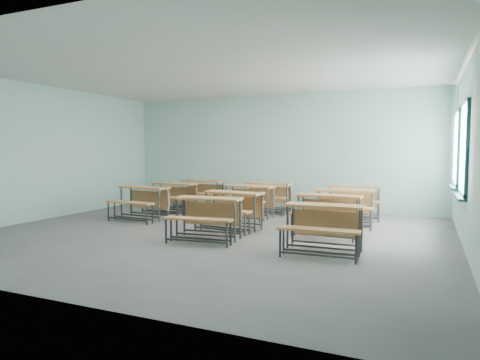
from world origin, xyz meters
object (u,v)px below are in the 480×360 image
object	(u,v)px
desk_unit_r3c0	(200,190)
desk_unit_r3c2	(354,196)
desk_unit_r2c1	(247,196)
desk_unit_r3c1	(266,193)
desk_unit_r1c1	(231,204)
desk_unit_r0c2	(323,221)
desk_unit_r1c0	(141,198)
desk_unit_r0c1	(206,212)
desk_unit_r2c0	(172,193)
desk_unit_r2c2	(344,202)
desk_unit_r1c2	(328,208)

from	to	relation	value
desk_unit_r3c0	desk_unit_r3c2	world-z (taller)	same
desk_unit_r2c1	desk_unit_r3c1	distance (m)	0.99
desk_unit_r1c1	desk_unit_r3c2	size ratio (longest dim) A/B	0.98
desk_unit_r0c2	desk_unit_r1c1	world-z (taller)	same
desk_unit_r3c0	desk_unit_r3c1	size ratio (longest dim) A/B	1.01
desk_unit_r1c0	desk_unit_r1c1	size ratio (longest dim) A/B	1.00
desk_unit_r0c1	desk_unit_r3c0	distance (m)	4.31
desk_unit_r3c0	desk_unit_r3c2	distance (m)	4.29
desk_unit_r0c1	desk_unit_r2c0	world-z (taller)	same
desk_unit_r0c1	desk_unit_r1c1	world-z (taller)	same
desk_unit_r2c0	desk_unit_r0c2	bearing A→B (deg)	-25.38
desk_unit_r2c0	desk_unit_r1c0	bearing A→B (deg)	-88.14
desk_unit_r2c0	desk_unit_r3c2	size ratio (longest dim) A/B	0.99
desk_unit_r0c1	desk_unit_r3c1	xyz separation A→B (m)	(-0.15, 3.66, 0.00)
desk_unit_r2c0	desk_unit_r2c2	bearing A→B (deg)	4.16
desk_unit_r0c1	desk_unit_r3c1	distance (m)	3.66
desk_unit_r1c1	desk_unit_r3c0	size ratio (longest dim) A/B	1.02
desk_unit_r2c2	desk_unit_r3c0	xyz separation A→B (m)	(-4.26, 1.20, 0.00)
desk_unit_r2c2	desk_unit_r2c0	bearing A→B (deg)	174.07
desk_unit_r1c1	desk_unit_r2c1	distance (m)	1.57
desk_unit_r0c2	desk_unit_r1c2	world-z (taller)	same
desk_unit_r3c2	desk_unit_r3c0	bearing A→B (deg)	172.99
desk_unit_r2c2	desk_unit_r3c2	xyz separation A→B (m)	(0.03, 1.16, 0.00)
desk_unit_r0c2	desk_unit_r1c2	size ratio (longest dim) A/B	1.02
desk_unit_r0c2	desk_unit_r1c1	bearing A→B (deg)	148.18
desk_unit_r1c0	desk_unit_r2c1	xyz separation A→B (m)	(2.21, 1.28, 0.00)
desk_unit_r1c0	desk_unit_r2c1	distance (m)	2.55
desk_unit_r2c1	desk_unit_r3c2	world-z (taller)	same
desk_unit_r1c2	desk_unit_r2c1	xyz separation A→B (m)	(-2.25, 1.32, 0.00)
desk_unit_r2c1	desk_unit_r3c1	bearing A→B (deg)	87.09
desk_unit_r0c1	desk_unit_r3c1	size ratio (longest dim) A/B	1.05
desk_unit_r1c0	desk_unit_r3c0	distance (m)	2.35
desk_unit_r1c2	desk_unit_r3c0	distance (m)	4.77
desk_unit_r1c0	desk_unit_r3c0	world-z (taller)	same
desk_unit_r1c2	desk_unit_r3c2	distance (m)	2.33
desk_unit_r1c1	desk_unit_r2c0	bearing A→B (deg)	152.91
desk_unit_r3c0	desk_unit_r2c2	bearing A→B (deg)	-13.68
desk_unit_r2c0	desk_unit_r2c2	world-z (taller)	same
desk_unit_r0c2	desk_unit_r2c0	distance (m)	5.38
desk_unit_r2c2	desk_unit_r3c2	world-z (taller)	same
desk_unit_r3c2	desk_unit_r2c1	bearing A→B (deg)	-163.74
desk_unit_r2c1	desk_unit_r3c2	xyz separation A→B (m)	(2.40, 1.01, 0.00)
desk_unit_r0c2	desk_unit_r2c0	world-z (taller)	same
desk_unit_r2c2	desk_unit_r1c1	bearing A→B (deg)	-151.29
desk_unit_r2c1	desk_unit_r2c2	size ratio (longest dim) A/B	1.00
desk_unit_r2c1	desk_unit_r2c2	bearing A→B (deg)	1.61
desk_unit_r1c0	desk_unit_r2c2	xyz separation A→B (m)	(4.58, 1.13, 0.00)
desk_unit_r1c1	desk_unit_r2c0	size ratio (longest dim) A/B	0.99
desk_unit_r1c0	desk_unit_r2c2	distance (m)	4.72
desk_unit_r0c2	desk_unit_r1c2	xyz separation A→B (m)	(-0.24, 1.49, 0.00)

